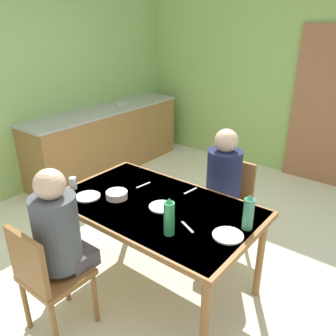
{
  "coord_description": "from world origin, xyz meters",
  "views": [
    {
      "loc": [
        1.69,
        -1.95,
        2.07
      ],
      "look_at": [
        0.2,
        -0.04,
        1.01
      ],
      "focal_mm": 37.14,
      "sensor_mm": 36.0,
      "label": 1
    }
  ],
  "objects_px": {
    "person_near_diner": "(58,230)",
    "chair_far_diner": "(228,201)",
    "person_far_diner": "(223,178)",
    "water_bottle_green_far": "(248,213)",
    "kitchen_counter": "(106,139)",
    "dining_table": "(156,212)",
    "water_bottle_green_near": "(169,217)",
    "serving_bowl_center": "(117,195)",
    "chair_near_diner": "(46,275)"
  },
  "relations": [
    {
      "from": "dining_table",
      "to": "person_far_diner",
      "type": "xyz_separation_m",
      "value": [
        0.19,
        0.68,
        0.09
      ]
    },
    {
      "from": "chair_far_diner",
      "to": "kitchen_counter",
      "type": "bearing_deg",
      "value": -14.6
    },
    {
      "from": "dining_table",
      "to": "person_near_diner",
      "type": "xyz_separation_m",
      "value": [
        -0.27,
        -0.68,
        0.09
      ]
    },
    {
      "from": "chair_near_diner",
      "to": "person_far_diner",
      "type": "relative_size",
      "value": 1.13
    },
    {
      "from": "water_bottle_green_far",
      "to": "water_bottle_green_near",
      "type": "bearing_deg",
      "value": -135.14
    },
    {
      "from": "person_far_diner",
      "to": "water_bottle_green_near",
      "type": "distance_m",
      "value": 0.94
    },
    {
      "from": "serving_bowl_center",
      "to": "dining_table",
      "type": "bearing_deg",
      "value": 19.62
    },
    {
      "from": "person_near_diner",
      "to": "water_bottle_green_far",
      "type": "distance_m",
      "value": 1.26
    },
    {
      "from": "person_far_diner",
      "to": "kitchen_counter",
      "type": "bearing_deg",
      "value": -17.73
    },
    {
      "from": "chair_far_diner",
      "to": "person_near_diner",
      "type": "xyz_separation_m",
      "value": [
        -0.45,
        -1.51,
        0.28
      ]
    },
    {
      "from": "chair_near_diner",
      "to": "water_bottle_green_far",
      "type": "height_order",
      "value": "water_bottle_green_far"
    },
    {
      "from": "person_near_diner",
      "to": "person_far_diner",
      "type": "distance_m",
      "value": 1.44
    },
    {
      "from": "chair_near_diner",
      "to": "water_bottle_green_near",
      "type": "distance_m",
      "value": 0.91
    },
    {
      "from": "water_bottle_green_near",
      "to": "person_near_diner",
      "type": "bearing_deg",
      "value": -143.07
    },
    {
      "from": "chair_far_diner",
      "to": "person_far_diner",
      "type": "height_order",
      "value": "person_far_diner"
    },
    {
      "from": "kitchen_counter",
      "to": "water_bottle_green_near",
      "type": "distance_m",
      "value": 2.98
    },
    {
      "from": "water_bottle_green_far",
      "to": "chair_far_diner",
      "type": "bearing_deg",
      "value": 125.92
    },
    {
      "from": "kitchen_counter",
      "to": "person_near_diner",
      "type": "height_order",
      "value": "person_near_diner"
    },
    {
      "from": "person_far_diner",
      "to": "serving_bowl_center",
      "type": "xyz_separation_m",
      "value": [
        -0.5,
        -0.79,
        0.0
      ]
    },
    {
      "from": "dining_table",
      "to": "chair_near_diner",
      "type": "bearing_deg",
      "value": -107.9
    },
    {
      "from": "kitchen_counter",
      "to": "water_bottle_green_near",
      "type": "bearing_deg",
      "value": -34.41
    },
    {
      "from": "kitchen_counter",
      "to": "chair_far_diner",
      "type": "bearing_deg",
      "value": -14.6
    },
    {
      "from": "kitchen_counter",
      "to": "chair_near_diner",
      "type": "xyz_separation_m",
      "value": [
        1.85,
        -2.24,
        0.05
      ]
    },
    {
      "from": "chair_near_diner",
      "to": "person_far_diner",
      "type": "height_order",
      "value": "person_far_diner"
    },
    {
      "from": "water_bottle_green_far",
      "to": "serving_bowl_center",
      "type": "distance_m",
      "value": 1.03
    },
    {
      "from": "person_far_diner",
      "to": "water_bottle_green_far",
      "type": "relative_size",
      "value": 2.98
    },
    {
      "from": "kitchen_counter",
      "to": "person_near_diner",
      "type": "relative_size",
      "value": 3.19
    },
    {
      "from": "water_bottle_green_far",
      "to": "chair_near_diner",
      "type": "bearing_deg",
      "value": -135.31
    },
    {
      "from": "chair_near_diner",
      "to": "chair_far_diner",
      "type": "height_order",
      "value": "same"
    },
    {
      "from": "water_bottle_green_far",
      "to": "kitchen_counter",
      "type": "bearing_deg",
      "value": 155.23
    },
    {
      "from": "chair_far_diner",
      "to": "dining_table",
      "type": "bearing_deg",
      "value": 77.04
    },
    {
      "from": "water_bottle_green_near",
      "to": "person_far_diner",
      "type": "bearing_deg",
      "value": 97.93
    },
    {
      "from": "person_near_diner",
      "to": "chair_far_diner",
      "type": "bearing_deg",
      "value": 73.22
    },
    {
      "from": "chair_far_diner",
      "to": "serving_bowl_center",
      "type": "bearing_deg",
      "value": 61.94
    },
    {
      "from": "chair_near_diner",
      "to": "water_bottle_green_near",
      "type": "bearing_deg",
      "value": 44.58
    },
    {
      "from": "dining_table",
      "to": "water_bottle_green_near",
      "type": "height_order",
      "value": "water_bottle_green_near"
    },
    {
      "from": "water_bottle_green_near",
      "to": "water_bottle_green_far",
      "type": "distance_m",
      "value": 0.53
    },
    {
      "from": "person_near_diner",
      "to": "person_far_diner",
      "type": "xyz_separation_m",
      "value": [
        0.45,
        1.37,
        0.0
      ]
    },
    {
      "from": "person_near_diner",
      "to": "person_far_diner",
      "type": "height_order",
      "value": "same"
    },
    {
      "from": "dining_table",
      "to": "water_bottle_green_near",
      "type": "relative_size",
      "value": 5.85
    },
    {
      "from": "chair_far_diner",
      "to": "person_near_diner",
      "type": "height_order",
      "value": "person_near_diner"
    },
    {
      "from": "person_near_diner",
      "to": "chair_near_diner",
      "type": "bearing_deg",
      "value": -90.0
    },
    {
      "from": "kitchen_counter",
      "to": "water_bottle_green_far",
      "type": "bearing_deg",
      "value": -24.77
    },
    {
      "from": "serving_bowl_center",
      "to": "kitchen_counter",
      "type": "bearing_deg",
      "value": 139.75
    },
    {
      "from": "kitchen_counter",
      "to": "serving_bowl_center",
      "type": "xyz_separation_m",
      "value": [
        1.81,
        -1.53,
        0.34
      ]
    },
    {
      "from": "person_near_diner",
      "to": "person_far_diner",
      "type": "relative_size",
      "value": 1.0
    },
    {
      "from": "person_far_diner",
      "to": "water_bottle_green_near",
      "type": "bearing_deg",
      "value": 97.93
    },
    {
      "from": "person_near_diner",
      "to": "water_bottle_green_near",
      "type": "height_order",
      "value": "person_near_diner"
    },
    {
      "from": "water_bottle_green_far",
      "to": "serving_bowl_center",
      "type": "bearing_deg",
      "value": -166.74
    },
    {
      "from": "person_near_diner",
      "to": "serving_bowl_center",
      "type": "bearing_deg",
      "value": 94.17
    }
  ]
}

